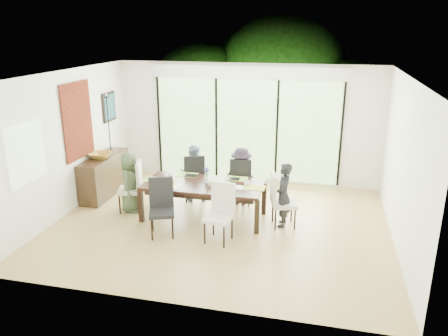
% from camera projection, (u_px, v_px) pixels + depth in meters
% --- Properties ---
extents(floor, '(6.00, 5.00, 0.01)m').
position_uv_depth(floor, '(221.00, 224.00, 8.02)').
color(floor, olive).
rests_on(floor, ground).
extents(ceiling, '(6.00, 5.00, 0.01)m').
position_uv_depth(ceiling, '(221.00, 74.00, 7.18)').
color(ceiling, white).
rests_on(ceiling, wall_back).
extents(wall_back, '(6.00, 0.02, 2.70)m').
position_uv_depth(wall_back, '(247.00, 123.00, 9.93)').
color(wall_back, white).
rests_on(wall_back, floor).
extents(wall_front, '(6.00, 0.02, 2.70)m').
position_uv_depth(wall_front, '(172.00, 209.00, 5.28)').
color(wall_front, beige).
rests_on(wall_front, floor).
extents(wall_left, '(0.02, 5.00, 2.70)m').
position_uv_depth(wall_left, '(66.00, 143.00, 8.26)').
color(wall_left, white).
rests_on(wall_left, floor).
extents(wall_right, '(0.02, 5.00, 2.70)m').
position_uv_depth(wall_right, '(404.00, 165.00, 6.95)').
color(wall_right, silver).
rests_on(wall_right, floor).
extents(glass_doors, '(4.20, 0.02, 2.30)m').
position_uv_depth(glass_doors, '(246.00, 130.00, 9.94)').
color(glass_doors, '#598C3F').
rests_on(glass_doors, wall_back).
extents(blinds_header, '(4.40, 0.06, 0.28)m').
position_uv_depth(blinds_header, '(247.00, 72.00, 9.52)').
color(blinds_header, white).
rests_on(blinds_header, wall_back).
extents(mullion_a, '(0.05, 0.04, 2.30)m').
position_uv_depth(mullion_a, '(159.00, 126.00, 10.38)').
color(mullion_a, black).
rests_on(mullion_a, wall_back).
extents(mullion_b, '(0.05, 0.04, 2.30)m').
position_uv_depth(mullion_b, '(216.00, 129.00, 10.08)').
color(mullion_b, black).
rests_on(mullion_b, wall_back).
extents(mullion_c, '(0.05, 0.04, 2.30)m').
position_uv_depth(mullion_c, '(277.00, 132.00, 9.77)').
color(mullion_c, black).
rests_on(mullion_c, wall_back).
extents(mullion_d, '(0.05, 0.04, 2.30)m').
position_uv_depth(mullion_d, '(341.00, 135.00, 9.47)').
color(mullion_d, black).
rests_on(mullion_d, wall_back).
extents(side_window, '(0.02, 0.90, 1.00)m').
position_uv_depth(side_window, '(26.00, 153.00, 7.09)').
color(side_window, '#8CAD7F').
rests_on(side_window, wall_left).
extents(deck, '(6.00, 1.80, 0.10)m').
position_uv_depth(deck, '(252.00, 170.00, 11.18)').
color(deck, brown).
rests_on(deck, ground).
extents(rail_top, '(6.00, 0.08, 0.06)m').
position_uv_depth(rail_top, '(258.00, 140.00, 11.74)').
color(rail_top, '#4F3622').
rests_on(rail_top, deck).
extents(foliage_left, '(3.20, 3.20, 3.20)m').
position_uv_depth(foliage_left, '(203.00, 98.00, 12.78)').
color(foliage_left, '#14380F').
rests_on(foliage_left, ground).
extents(foliage_mid, '(4.00, 4.00, 4.00)m').
position_uv_depth(foliage_mid, '(281.00, 86.00, 12.74)').
color(foliage_mid, '#14380F').
rests_on(foliage_mid, ground).
extents(foliage_right, '(2.80, 2.80, 2.80)m').
position_uv_depth(foliage_right, '(343.00, 112.00, 11.78)').
color(foliage_right, '#14380F').
rests_on(foliage_right, ground).
extents(foliage_far, '(3.60, 3.60, 3.60)m').
position_uv_depth(foliage_far, '(251.00, 88.00, 13.66)').
color(foliage_far, '#14380F').
rests_on(foliage_far, ground).
extents(table_top, '(2.19, 1.01, 0.05)m').
position_uv_depth(table_top, '(204.00, 185.00, 8.08)').
color(table_top, black).
rests_on(table_top, floor).
extents(table_apron, '(2.01, 0.82, 0.09)m').
position_uv_depth(table_apron, '(204.00, 189.00, 8.11)').
color(table_apron, black).
rests_on(table_apron, floor).
extents(table_leg_fl, '(0.08, 0.08, 0.63)m').
position_uv_depth(table_leg_fl, '(141.00, 206.00, 8.03)').
color(table_leg_fl, black).
rests_on(table_leg_fl, floor).
extents(table_leg_fr, '(0.08, 0.08, 0.63)m').
position_uv_depth(table_leg_fr, '(257.00, 217.00, 7.56)').
color(table_leg_fr, black).
rests_on(table_leg_fr, floor).
extents(table_leg_bl, '(0.08, 0.08, 0.63)m').
position_uv_depth(table_leg_bl, '(158.00, 189.00, 8.82)').
color(table_leg_bl, black).
rests_on(table_leg_bl, floor).
extents(table_leg_br, '(0.08, 0.08, 0.63)m').
position_uv_depth(table_leg_br, '(264.00, 199.00, 8.35)').
color(table_leg_br, black).
rests_on(table_leg_br, floor).
extents(chair_left_end, '(0.52, 0.52, 1.01)m').
position_uv_depth(chair_left_end, '(129.00, 186.00, 8.46)').
color(chair_left_end, beige).
rests_on(chair_left_end, floor).
extents(chair_right_end, '(0.51, 0.51, 1.01)m').
position_uv_depth(chair_right_end, '(284.00, 200.00, 7.81)').
color(chair_right_end, beige).
rests_on(chair_right_end, floor).
extents(chair_far_left, '(0.55, 0.55, 1.01)m').
position_uv_depth(chair_far_left, '(194.00, 176.00, 9.02)').
color(chair_far_left, black).
rests_on(chair_far_left, floor).
extents(chair_far_right, '(0.46, 0.46, 1.01)m').
position_uv_depth(chair_far_right, '(241.00, 180.00, 8.80)').
color(chair_far_right, black).
rests_on(chair_far_right, floor).
extents(chair_near_left, '(0.54, 0.54, 1.01)m').
position_uv_depth(chair_near_left, '(162.00, 208.00, 7.44)').
color(chair_near_left, black).
rests_on(chair_near_left, floor).
extents(chair_near_right, '(0.49, 0.49, 1.01)m').
position_uv_depth(chair_near_right, '(218.00, 214.00, 7.22)').
color(chair_near_right, white).
rests_on(chair_near_right, floor).
extents(person_left_end, '(0.40, 0.58, 1.18)m').
position_uv_depth(person_left_end, '(130.00, 182.00, 8.43)').
color(person_left_end, '#3F5035').
rests_on(person_left_end, floor).
extents(person_right_end, '(0.35, 0.55, 1.18)m').
position_uv_depth(person_right_end, '(283.00, 195.00, 7.78)').
color(person_right_end, black).
rests_on(person_right_end, floor).
extents(person_far_left, '(0.60, 0.44, 1.18)m').
position_uv_depth(person_far_left, '(193.00, 173.00, 8.97)').
color(person_far_left, '#728AA5').
rests_on(person_far_left, floor).
extents(person_far_right, '(0.60, 0.43, 1.18)m').
position_uv_depth(person_far_right, '(241.00, 176.00, 8.75)').
color(person_far_right, '#251C2B').
rests_on(person_far_right, floor).
extents(placemat_left, '(0.40, 0.29, 0.01)m').
position_uv_depth(placemat_left, '(155.00, 179.00, 8.28)').
color(placemat_left, '#82B540').
rests_on(placemat_left, table_top).
extents(placemat_right, '(0.40, 0.29, 0.01)m').
position_uv_depth(placemat_right, '(254.00, 187.00, 7.87)').
color(placemat_right, '#A2B842').
rests_on(placemat_right, table_top).
extents(placemat_far_l, '(0.40, 0.29, 0.01)m').
position_uv_depth(placemat_far_l, '(187.00, 175.00, 8.54)').
color(placemat_far_l, '#8EC546').
rests_on(placemat_far_l, table_top).
extents(placemat_far_r, '(0.40, 0.29, 0.01)m').
position_uv_depth(placemat_far_r, '(237.00, 179.00, 8.33)').
color(placemat_far_r, '#96BF44').
rests_on(placemat_far_r, table_top).
extents(placemat_paper, '(0.40, 0.29, 0.01)m').
position_uv_depth(placemat_paper, '(170.00, 186.00, 7.92)').
color(placemat_paper, white).
rests_on(placemat_paper, table_top).
extents(tablet_far_l, '(0.24, 0.16, 0.01)m').
position_uv_depth(tablet_far_l, '(191.00, 176.00, 8.47)').
color(tablet_far_l, black).
rests_on(tablet_far_l, table_top).
extents(tablet_far_r, '(0.22, 0.16, 0.01)m').
position_uv_depth(tablet_far_r, '(234.00, 179.00, 8.29)').
color(tablet_far_r, black).
rests_on(tablet_far_r, table_top).
extents(papers, '(0.27, 0.20, 0.00)m').
position_uv_depth(papers, '(240.00, 187.00, 7.88)').
color(papers, white).
rests_on(papers, table_top).
extents(platter_base, '(0.24, 0.24, 0.02)m').
position_uv_depth(platter_base, '(170.00, 186.00, 7.91)').
color(platter_base, white).
rests_on(platter_base, table_top).
extents(platter_snacks, '(0.18, 0.18, 0.01)m').
position_uv_depth(platter_snacks, '(170.00, 185.00, 7.91)').
color(platter_snacks, orange).
rests_on(platter_snacks, table_top).
extents(vase, '(0.07, 0.07, 0.11)m').
position_uv_depth(vase, '(207.00, 180.00, 8.09)').
color(vase, silver).
rests_on(vase, table_top).
extents(hyacinth_stems, '(0.04, 0.04, 0.15)m').
position_uv_depth(hyacinth_stems, '(207.00, 174.00, 8.06)').
color(hyacinth_stems, '#337226').
rests_on(hyacinth_stems, table_top).
extents(hyacinth_blooms, '(0.10, 0.10, 0.10)m').
position_uv_depth(hyacinth_blooms, '(207.00, 170.00, 8.03)').
color(hyacinth_blooms, '#484CB4').
rests_on(hyacinth_blooms, table_top).
extents(laptop, '(0.32, 0.22, 0.02)m').
position_uv_depth(laptop, '(158.00, 181.00, 8.16)').
color(laptop, silver).
rests_on(laptop, table_top).
extents(cup_a, '(0.13, 0.13, 0.09)m').
position_uv_depth(cup_a, '(170.00, 176.00, 8.35)').
color(cup_a, white).
rests_on(cup_a, table_top).
extents(cup_b, '(0.11, 0.11, 0.08)m').
position_uv_depth(cup_b, '(210.00, 184.00, 7.94)').
color(cup_b, white).
rests_on(cup_b, table_top).
extents(cup_c, '(0.15, 0.15, 0.09)m').
position_uv_depth(cup_c, '(247.00, 183.00, 7.98)').
color(cup_c, white).
rests_on(cup_c, table_top).
extents(book, '(0.19, 0.23, 0.02)m').
position_uv_depth(book, '(217.00, 183.00, 8.07)').
color(book, white).
rests_on(book, table_top).
extents(sideboard, '(0.43, 1.51, 0.85)m').
position_uv_depth(sideboard, '(105.00, 176.00, 9.30)').
color(sideboard, black).
rests_on(sideboard, floor).
extents(bowl, '(0.45, 0.45, 0.11)m').
position_uv_depth(bowl, '(101.00, 155.00, 9.06)').
color(bowl, olive).
rests_on(bowl, sideboard).
extents(candlestick_base, '(0.09, 0.09, 0.04)m').
position_uv_depth(candlestick_base, '(111.00, 151.00, 9.48)').
color(candlestick_base, black).
rests_on(candlestick_base, sideboard).
extents(candlestick_shaft, '(0.02, 0.02, 1.18)m').
position_uv_depth(candlestick_shaft, '(109.00, 124.00, 9.30)').
color(candlestick_shaft, black).
rests_on(candlestick_shaft, sideboard).
extents(candlestick_pan, '(0.09, 0.09, 0.03)m').
position_uv_depth(candlestick_pan, '(106.00, 97.00, 9.12)').
color(candlestick_pan, black).
rests_on(candlestick_pan, sideboard).
extents(candle, '(0.03, 0.03, 0.09)m').
position_uv_depth(candle, '(106.00, 94.00, 9.10)').
color(candle, silver).
rests_on(candle, sideboard).
extents(tapestry, '(0.02, 1.00, 1.50)m').
position_uv_depth(tapestry, '(78.00, 121.00, 8.51)').
color(tapestry, maroon).
rests_on(tapestry, wall_left).
extents(art_frame, '(0.03, 0.55, 0.65)m').
position_uv_depth(art_frame, '(109.00, 107.00, 9.70)').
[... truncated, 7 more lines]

